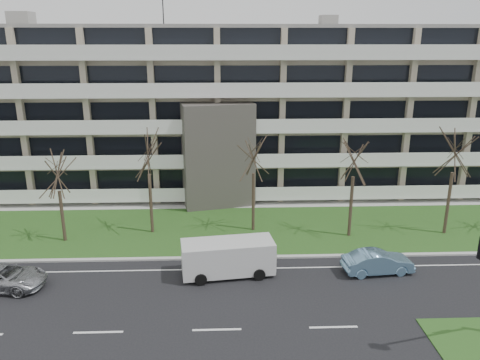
{
  "coord_description": "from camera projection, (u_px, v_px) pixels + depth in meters",
  "views": [
    {
      "loc": [
        0.43,
        -20.56,
        14.32
      ],
      "look_at": [
        1.55,
        10.0,
        4.91
      ],
      "focal_mm": 35.0,
      "sensor_mm": 36.0,
      "label": 1
    }
  ],
  "objects": [
    {
      "name": "apartment_building",
      "position": [
        218.0,
        108.0,
        45.78
      ],
      "size": [
        60.5,
        15.1,
        18.75
      ],
      "color": "tan",
      "rests_on": "ground"
    },
    {
      "name": "tree_5",
      "position": [
        355.0,
        152.0,
        33.15
      ],
      "size": [
        4.15,
        4.15,
        8.29
      ],
      "color": "#382B21",
      "rests_on": "ground"
    },
    {
      "name": "white_van",
      "position": [
        229.0,
        255.0,
        29.04
      ],
      "size": [
        5.94,
        2.92,
        2.21
      ],
      "rotation": [
        0.0,
        0.0,
        0.13
      ],
      "color": "silver",
      "rests_on": "ground"
    },
    {
      "name": "lane_edge_line",
      "position": [
        218.0,
        269.0,
        30.04
      ],
      "size": [
        90.0,
        0.12,
        0.01
      ],
      "primitive_type": "cube",
      "color": "white",
      "rests_on": "ground"
    },
    {
      "name": "blue_sedan",
      "position": [
        378.0,
        262.0,
        29.41
      ],
      "size": [
        4.54,
        1.99,
        1.45
      ],
      "primitive_type": "imported",
      "rotation": [
        0.0,
        0.0,
        1.68
      ],
      "color": "#78A9D0",
      "rests_on": "ground"
    },
    {
      "name": "tree_2",
      "position": [
        57.0,
        171.0,
        32.63
      ],
      "size": [
        3.44,
        3.44,
        6.88
      ],
      "color": "#382B21",
      "rests_on": "ground"
    },
    {
      "name": "ground",
      "position": [
        217.0,
        330.0,
        23.84
      ],
      "size": [
        160.0,
        160.0,
        0.0
      ],
      "primitive_type": "plane",
      "color": "black",
      "rests_on": "ground"
    },
    {
      "name": "silver_pickup",
      "position": [
        3.0,
        277.0,
        27.64
      ],
      "size": [
        5.28,
        2.9,
        1.4
      ],
      "primitive_type": "imported",
      "rotation": [
        0.0,
        0.0,
        1.45
      ],
      "color": "#A0A2A7",
      "rests_on": "ground"
    },
    {
      "name": "tree_4",
      "position": [
        254.0,
        150.0,
        34.22
      ],
      "size": [
        4.09,
        4.09,
        8.18
      ],
      "color": "#382B21",
      "rests_on": "ground"
    },
    {
      "name": "tree_3",
      "position": [
        148.0,
        150.0,
        33.79
      ],
      "size": [
        4.14,
        4.14,
        8.27
      ],
      "color": "#382B21",
      "rests_on": "ground"
    },
    {
      "name": "sidewalk",
      "position": [
        219.0,
        204.0,
        41.5
      ],
      "size": [
        90.0,
        2.0,
        0.08
      ],
      "primitive_type": "cube",
      "color": "#B2B2AD",
      "rests_on": "ground"
    },
    {
      "name": "grass_verge",
      "position": [
        219.0,
        229.0,
        36.25
      ],
      "size": [
        90.0,
        10.0,
        0.06
      ],
      "primitive_type": "cube",
      "color": "#24551C",
      "rests_on": "ground"
    },
    {
      "name": "tree_6",
      "position": [
        456.0,
        147.0,
        33.51
      ],
      "size": [
        4.31,
        4.31,
        8.61
      ],
      "color": "#382B21",
      "rests_on": "ground"
    },
    {
      "name": "curb",
      "position": [
        218.0,
        258.0,
        31.46
      ],
      "size": [
        90.0,
        0.35,
        0.12
      ],
      "primitive_type": "cube",
      "color": "#B2B2AD",
      "rests_on": "ground"
    }
  ]
}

